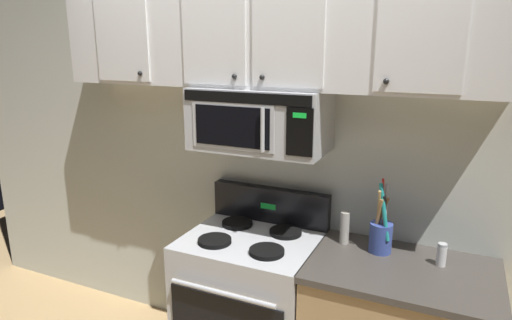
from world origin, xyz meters
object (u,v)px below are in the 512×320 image
at_px(stove_range, 251,304).
at_px(pepper_mill, 345,228).
at_px(utensil_crock_blue, 381,233).
at_px(salt_shaker, 442,255).
at_px(over_range_microwave, 260,119).

relative_size(stove_range, pepper_mill, 6.07).
height_order(utensil_crock_blue, salt_shaker, utensil_crock_blue).
distance_m(over_range_microwave, utensil_crock_blue, 0.90).
relative_size(utensil_crock_blue, salt_shaker, 3.39).
distance_m(over_range_microwave, salt_shaker, 1.19).
bearing_deg(pepper_mill, stove_range, -162.58).
bearing_deg(salt_shaker, over_range_microwave, 179.16).
bearing_deg(utensil_crock_blue, over_range_microwave, -178.90).
height_order(salt_shaker, pepper_mill, pepper_mill).
relative_size(salt_shaker, pepper_mill, 0.65).
bearing_deg(stove_range, utensil_crock_blue, 10.44).
height_order(utensil_crock_blue, pepper_mill, utensil_crock_blue).
xyz_separation_m(stove_range, salt_shaker, (1.01, 0.10, 0.49)).
bearing_deg(stove_range, over_range_microwave, 90.14).
relative_size(over_range_microwave, pepper_mill, 4.12).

